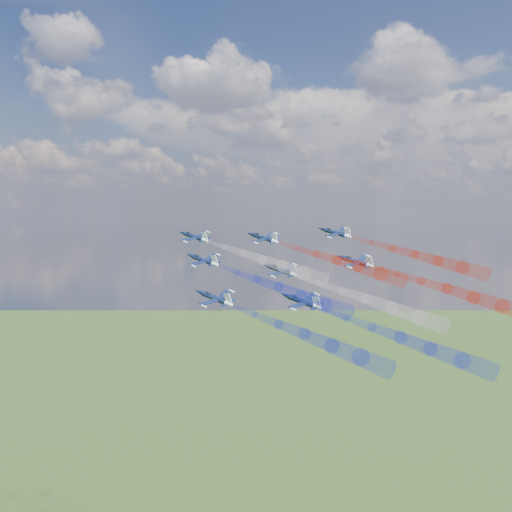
% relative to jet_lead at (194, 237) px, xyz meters
% --- Properties ---
extents(jet_lead, '(12.45, 10.63, 7.15)m').
position_rel_jet_lead_xyz_m(jet_lead, '(0.00, 0.00, 0.00)').
color(jet_lead, black).
extents(trail_lead, '(33.98, 11.01, 11.61)m').
position_rel_jet_lead_xyz_m(trail_lead, '(20.69, -4.25, -4.70)').
color(trail_lead, white).
extents(jet_inner_left, '(12.45, 10.63, 7.15)m').
position_rel_jet_lead_xyz_m(jet_inner_left, '(8.50, -9.69, -4.91)').
color(jet_inner_left, black).
extents(trail_inner_left, '(33.98, 11.01, 11.61)m').
position_rel_jet_lead_xyz_m(trail_inner_left, '(29.18, -13.94, -9.61)').
color(trail_inner_left, '#1A2BE1').
extents(jet_inner_right, '(12.45, 10.63, 7.15)m').
position_rel_jet_lead_xyz_m(jet_inner_right, '(14.53, 9.16, -0.35)').
color(jet_inner_right, black).
extents(trail_inner_right, '(33.98, 11.01, 11.61)m').
position_rel_jet_lead_xyz_m(trail_inner_right, '(35.21, 4.92, -5.05)').
color(trail_inner_right, red).
extents(jet_outer_left, '(12.45, 10.63, 7.15)m').
position_rel_jet_lead_xyz_m(jet_outer_left, '(20.02, -24.19, -11.16)').
color(jet_outer_left, black).
extents(trail_outer_left, '(33.98, 11.01, 11.61)m').
position_rel_jet_lead_xyz_m(trail_outer_left, '(40.71, -28.44, -15.86)').
color(trail_outer_left, '#1A2BE1').
extents(jet_center_third, '(12.45, 10.63, 7.15)m').
position_rel_jet_lead_xyz_m(jet_center_third, '(25.48, -4.52, -6.95)').
color(jet_center_third, black).
extents(trail_center_third, '(33.98, 11.01, 11.61)m').
position_rel_jet_lead_xyz_m(trail_center_third, '(46.17, -8.76, -11.66)').
color(trail_center_third, white).
extents(jet_outer_right, '(12.45, 10.63, 7.15)m').
position_rel_jet_lead_xyz_m(jet_outer_right, '(30.33, 18.20, 0.92)').
color(jet_outer_right, black).
extents(trail_outer_right, '(33.98, 11.01, 11.61)m').
position_rel_jet_lead_xyz_m(trail_outer_right, '(51.02, 13.96, -3.78)').
color(trail_outer_right, red).
extents(jet_rear_left, '(12.45, 10.63, 7.15)m').
position_rel_jet_lead_xyz_m(jet_rear_left, '(34.84, -15.16, -12.00)').
color(jet_rear_left, black).
extents(trail_rear_left, '(33.98, 11.01, 11.61)m').
position_rel_jet_lead_xyz_m(trail_rear_left, '(55.53, -19.41, -16.70)').
color(trail_rear_left, '#1A2BE1').
extents(jet_rear_right, '(12.45, 10.63, 7.15)m').
position_rel_jet_lead_xyz_m(jet_rear_right, '(39.52, 5.61, -5.22)').
color(jet_rear_right, black).
extents(trail_rear_right, '(33.98, 11.01, 11.61)m').
position_rel_jet_lead_xyz_m(trail_rear_right, '(60.21, 1.36, -9.93)').
color(trail_rear_right, red).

